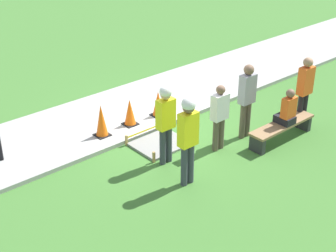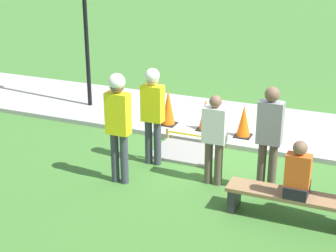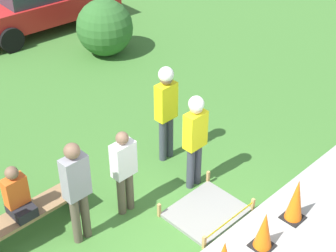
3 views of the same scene
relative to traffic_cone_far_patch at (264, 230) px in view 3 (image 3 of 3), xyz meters
The scene contains 11 objects.
wet_concrete_patch 1.23m from the traffic_cone_far_patch, 90.00° to the left, with size 1.27×1.07×0.27m.
traffic_cone_far_patch is the anchor object (origin of this frame).
traffic_cone_sidewalk_edge 0.86m from the traffic_cone_far_patch, ahead, with size 0.34×0.34×0.81m.
park_bench 3.72m from the traffic_cone_far_patch, 129.40° to the left, with size 1.95×0.44×0.44m.
person_seated_on_bench 3.82m from the traffic_cone_far_patch, 129.76° to the left, with size 0.36×0.44×0.89m.
worker_supervisor 2.00m from the traffic_cone_far_patch, 77.67° to the left, with size 0.40×0.27×1.85m.
worker_assistant 2.93m from the traffic_cone_far_patch, 77.48° to the left, with size 0.40×0.28×1.96m.
bystander_in_gray_shirt 2.40m from the traffic_cone_far_patch, 112.48° to the left, with size 0.40×0.22×1.60m.
bystander_in_white_shirt 2.90m from the traffic_cone_far_patch, 130.02° to the left, with size 0.40×0.24×1.86m.
parked_car_red 10.14m from the traffic_cone_far_patch, 76.36° to the left, with size 4.63×2.29×1.53m.
shrub_rounded_near 7.65m from the traffic_cone_far_patch, 69.65° to the left, with size 1.49×1.49×1.49m.
Camera 3 is at (-4.18, -3.56, 6.11)m, focal length 55.00 mm.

